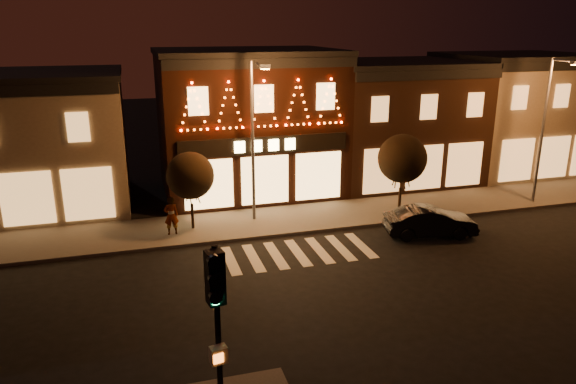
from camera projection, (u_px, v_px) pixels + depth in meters
name	position (u px, v px, depth m)	size (l,w,h in m)	color
ground	(330.00, 294.00, 19.97)	(120.00, 120.00, 0.00)	black
sidewalk_far	(312.00, 217.00, 27.82)	(44.00, 4.00, 0.15)	#47423D
building_left	(6.00, 143.00, 28.24)	(12.20, 8.28, 7.30)	#7C6D58
building_pulp	(248.00, 122.00, 31.55)	(10.20, 8.34, 8.30)	black
building_right_a	(394.00, 121.00, 34.22)	(9.20, 8.28, 7.50)	#381F13
building_right_b	(514.00, 112.00, 36.58)	(9.20, 8.28, 7.80)	#7C6D58
traffic_signal_near	(217.00, 314.00, 11.28)	(0.41, 0.54, 5.11)	black
streetlamp_mid	(254.00, 130.00, 25.81)	(0.62, 1.80, 7.83)	#59595E
streetlamp_right	(547.00, 120.00, 28.54)	(0.49, 1.78, 7.81)	#59595E
tree_left	(190.00, 176.00, 25.34)	(2.25, 2.25, 3.77)	black
tree_right	(402.00, 159.00, 27.37)	(2.50, 2.50, 4.18)	black
dark_sedan	(430.00, 222.00, 25.36)	(1.49, 4.27, 1.41)	black
pedestrian	(171.00, 216.00, 25.10)	(0.67, 0.44, 1.84)	gray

